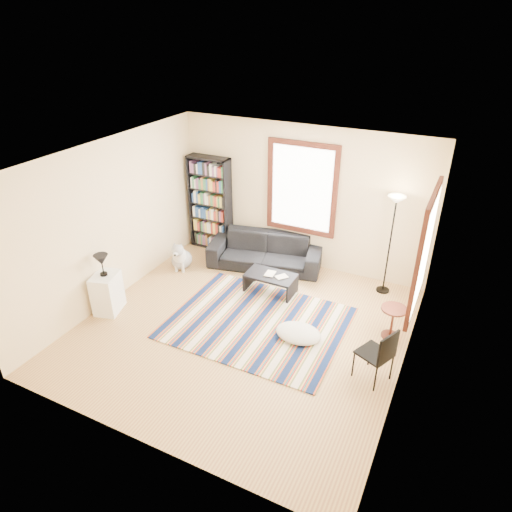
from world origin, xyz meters
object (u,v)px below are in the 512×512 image
at_px(floor_lamp, 390,246).
at_px(coffee_table, 271,283).
at_px(bookshelf, 210,204).
at_px(floor_cushion, 298,333).
at_px(white_cabinet, 107,293).
at_px(dog, 181,254).
at_px(side_table, 392,322).
at_px(folding_chair, 374,354).
at_px(sofa, 265,251).

bearing_deg(floor_lamp, coffee_table, -153.09).
bearing_deg(coffee_table, bookshelf, 149.84).
relative_size(floor_cushion, white_cabinet, 1.05).
height_order(white_cabinet, dog, white_cabinet).
xyz_separation_m(floor_lamp, side_table, (0.40, -1.30, -0.66)).
bearing_deg(white_cabinet, side_table, 0.79).
xyz_separation_m(coffee_table, dog, (-1.96, 0.03, 0.12)).
bearing_deg(coffee_table, floor_lamp, 26.91).
relative_size(coffee_table, folding_chair, 1.05).
distance_m(sofa, dog, 1.67).
xyz_separation_m(bookshelf, white_cabinet, (-0.34, -2.87, -0.65)).
distance_m(floor_lamp, dog, 3.98).
height_order(floor_lamp, side_table, floor_lamp).
bearing_deg(coffee_table, sofa, 121.00).
bearing_deg(folding_chair, coffee_table, 171.83).
bearing_deg(folding_chair, side_table, 111.70).
bearing_deg(bookshelf, white_cabinet, -96.70).
relative_size(floor_cushion, dog, 1.22).
xyz_separation_m(coffee_table, side_table, (2.25, -0.36, 0.09)).
bearing_deg(side_table, folding_chair, -92.72).
distance_m(floor_cushion, dog, 3.12).
relative_size(bookshelf, folding_chair, 2.33).
bearing_deg(dog, floor_cushion, -37.14).
xyz_separation_m(sofa, side_table, (2.76, -1.20, -0.06)).
xyz_separation_m(sofa, bookshelf, (-1.41, 0.27, 0.67)).
height_order(coffee_table, side_table, side_table).
height_order(coffee_table, folding_chair, folding_chair).
xyz_separation_m(floor_lamp, white_cabinet, (-4.10, -2.70, -0.58)).
xyz_separation_m(coffee_table, floor_lamp, (1.85, 0.94, 0.75)).
bearing_deg(coffee_table, dog, 179.16).
relative_size(floor_lamp, white_cabinet, 2.66).
distance_m(side_table, white_cabinet, 4.71).
relative_size(coffee_table, side_table, 1.67).
bearing_deg(sofa, dog, -163.07).
bearing_deg(floor_lamp, floor_cushion, -114.41).
distance_m(bookshelf, coffee_table, 2.36).
bearing_deg(white_cabinet, floor_cushion, -3.80).
height_order(side_table, white_cabinet, white_cabinet).
xyz_separation_m(sofa, coffee_table, (0.51, -0.84, -0.15)).
relative_size(folding_chair, white_cabinet, 1.23).
bearing_deg(floor_lamp, sofa, -177.57).
bearing_deg(floor_cushion, dog, 160.00).
xyz_separation_m(floor_cushion, floor_lamp, (0.90, 1.98, 0.84)).
bearing_deg(bookshelf, floor_cushion, -36.79).
height_order(side_table, folding_chair, folding_chair).
distance_m(coffee_table, floor_lamp, 2.21).
bearing_deg(coffee_table, folding_chair, -32.59).
bearing_deg(bookshelf, side_table, -19.42).
distance_m(sofa, floor_cushion, 2.39).
bearing_deg(dog, white_cabinet, -116.17).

